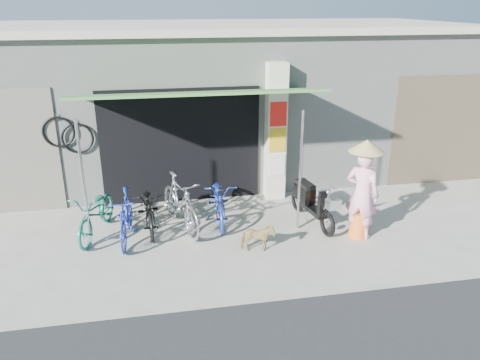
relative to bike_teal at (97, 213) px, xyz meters
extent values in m
plane|color=#A8A397|center=(2.91, -1.19, -0.45)|extent=(80.00, 80.00, 0.00)
cube|color=#9BA199|center=(2.91, 3.91, 1.30)|extent=(12.00, 5.00, 3.50)
cube|color=beige|center=(2.91, 3.91, 3.13)|extent=(12.30, 5.30, 0.16)
cube|color=black|center=(1.71, 1.39, 0.80)|extent=(3.40, 0.06, 2.50)
cube|color=black|center=(1.71, 1.40, 0.10)|extent=(3.06, 0.04, 1.10)
torus|color=black|center=(-0.39, 1.35, 1.10)|extent=(0.65, 0.05, 0.65)
cylinder|color=silver|center=(-0.39, 1.37, 1.42)|extent=(0.02, 0.02, 0.12)
torus|color=black|center=(-0.74, 1.35, 1.25)|extent=(0.65, 0.05, 0.65)
cylinder|color=silver|center=(-0.74, 1.37, 1.57)|extent=(0.02, 0.02, 0.12)
cube|color=beige|center=(3.76, 1.26, 1.05)|extent=(0.42, 0.42, 3.00)
cube|color=red|center=(3.76, 1.04, 1.50)|extent=(0.36, 0.02, 0.52)
cube|color=gold|center=(3.76, 1.04, 0.93)|extent=(0.36, 0.02, 0.52)
cube|color=silver|center=(3.76, 1.04, 0.37)|extent=(0.36, 0.02, 0.50)
cube|color=#3D7233|center=(2.01, 0.46, 2.10)|extent=(4.60, 1.88, 0.35)
cylinder|color=silver|center=(-0.09, -0.44, 0.73)|extent=(0.05, 0.05, 2.36)
cylinder|color=silver|center=(3.81, -0.44, 0.73)|extent=(0.05, 0.05, 2.36)
cube|color=brown|center=(7.91, 1.40, 0.85)|extent=(2.60, 0.06, 2.60)
imported|color=#19725E|center=(0.00, 0.00, 0.00)|extent=(1.01, 1.83, 0.91)
imported|color=#21369B|center=(0.55, -0.33, 0.02)|extent=(0.55, 1.61, 0.95)
imported|color=black|center=(0.97, 0.08, -0.01)|extent=(0.71, 1.71, 0.88)
imported|color=#AAAAAE|center=(1.57, -0.02, 0.09)|extent=(1.03, 1.88, 1.09)
imported|color=#203595|center=(2.36, 0.20, 0.00)|extent=(0.72, 1.78, 0.92)
imported|color=tan|center=(2.83, -1.17, -0.19)|extent=(0.66, 0.38, 0.52)
torus|color=black|center=(4.26, -0.85, -0.21)|extent=(0.17, 0.50, 0.49)
torus|color=black|center=(4.04, 0.34, -0.21)|extent=(0.17, 0.50, 0.49)
cube|color=black|center=(4.15, -0.25, -0.14)|extent=(0.36, 0.90, 0.09)
cube|color=black|center=(4.09, 0.07, 0.07)|extent=(0.33, 0.55, 0.32)
cube|color=black|center=(4.09, 0.07, 0.26)|extent=(0.31, 0.54, 0.08)
cube|color=black|center=(4.23, -0.66, 0.12)|extent=(0.22, 0.13, 0.52)
cylinder|color=silver|center=(4.26, -0.82, 0.49)|extent=(0.48, 0.12, 0.03)
cube|color=silver|center=(4.29, -0.98, 0.27)|extent=(0.27, 0.23, 0.19)
imported|color=#F8A7C1|center=(4.86, -0.94, 0.40)|extent=(0.73, 0.73, 1.71)
cone|color=orange|center=(4.86, -0.94, -0.22)|extent=(0.38, 0.38, 0.46)
cone|color=tan|center=(4.86, -0.94, 1.33)|extent=(0.64, 0.64, 0.22)
camera|label=1|loc=(1.21, -8.34, 3.72)|focal=35.00mm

